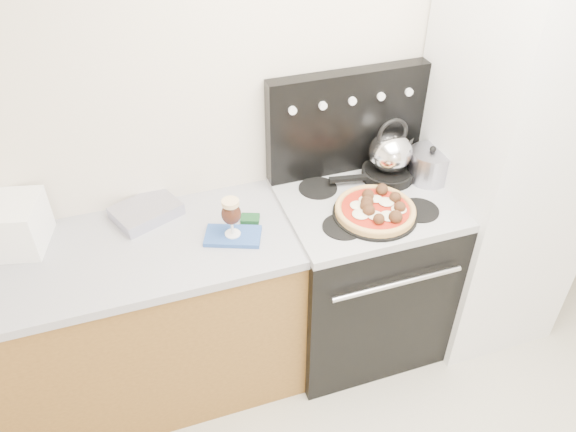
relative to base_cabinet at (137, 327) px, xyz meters
name	(u,v)px	position (x,y,z in m)	size (l,w,h in m)	color
room_shell	(478,282)	(1.02, -0.91, 0.82)	(3.52, 3.01, 2.52)	#B7B29F
base_cabinet	(137,327)	(0.00, 0.00, 0.00)	(1.45, 0.60, 0.86)	brown
countertop	(118,255)	(0.00, 0.00, 0.45)	(1.48, 0.63, 0.04)	#A5A5B0
stove_body	(359,276)	(1.10, -0.02, 0.01)	(0.76, 0.65, 0.88)	black
cooktop	(366,203)	(1.10, -0.02, 0.47)	(0.76, 0.65, 0.04)	#ADADB2
backguard	(346,122)	(1.10, 0.25, 0.74)	(0.76, 0.08, 0.50)	black
fridge	(503,169)	(1.80, -0.05, 0.52)	(0.64, 0.68, 1.90)	silver
toaster_oven	(1,225)	(-0.42, 0.18, 0.57)	(0.33, 0.24, 0.21)	white
foil_sheet	(146,211)	(0.15, 0.20, 0.50)	(0.27, 0.20, 0.05)	silver
oven_mitt	(233,236)	(0.47, -0.07, 0.48)	(0.23, 0.13, 0.02)	#294F9D
beer_glass	(231,217)	(0.47, -0.07, 0.58)	(0.08, 0.08, 0.18)	black
pizza_pan	(375,214)	(1.09, -0.14, 0.50)	(0.37, 0.37, 0.01)	black
pizza	(375,208)	(1.09, -0.14, 0.53)	(0.35, 0.35, 0.05)	#CE8A43
skillet	(387,173)	(1.27, 0.11, 0.51)	(0.25, 0.25, 0.04)	black
tea_kettle	(391,149)	(1.27, 0.11, 0.65)	(0.20, 0.20, 0.22)	silver
stock_pot	(430,166)	(1.45, 0.03, 0.56)	(0.19, 0.19, 0.14)	#A9A8B8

